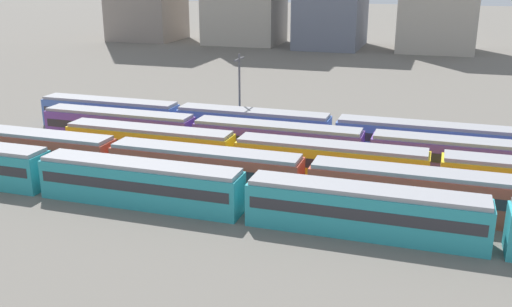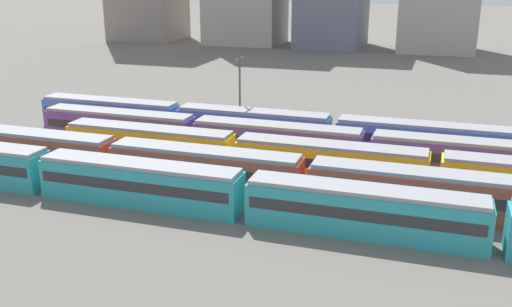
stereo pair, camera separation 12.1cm
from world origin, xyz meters
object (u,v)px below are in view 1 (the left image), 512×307
(catenary_pole_3, at_px, (240,90))
(train_track_2, at_px, (330,162))
(train_track_4, at_px, (421,140))
(train_track_0, at_px, (246,196))
(train_track_3, at_px, (277,141))

(catenary_pole_3, bearing_deg, train_track_2, -44.56)
(train_track_4, bearing_deg, train_track_2, -127.00)
(train_track_0, bearing_deg, train_track_4, 58.71)
(train_track_0, xyz_separation_m, catenary_pole_3, (-8.96, 23.95, 3.46))
(train_track_2, bearing_deg, catenary_pole_3, 135.44)
(train_track_2, height_order, catenary_pole_3, catenary_pole_3)
(train_track_0, height_order, train_track_4, same)
(train_track_2, xyz_separation_m, train_track_4, (7.84, 10.40, 0.00))
(train_track_2, distance_m, catenary_pole_3, 19.62)
(train_track_0, xyz_separation_m, train_track_3, (-1.86, 15.60, -0.00))
(train_track_0, height_order, catenary_pole_3, catenary_pole_3)
(train_track_0, xyz_separation_m, train_track_2, (4.81, 10.40, -0.00))
(catenary_pole_3, bearing_deg, train_track_4, -8.31)
(train_track_0, relative_size, train_track_2, 1.34)
(train_track_3, bearing_deg, train_track_2, -37.95)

